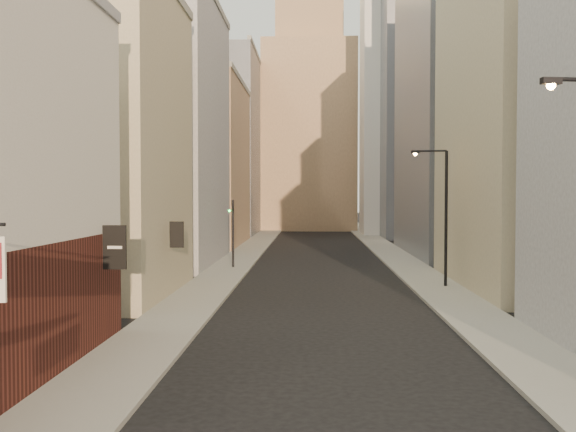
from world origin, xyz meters
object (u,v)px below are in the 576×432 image
object	(u,v)px
traffic_light_left	(233,223)
clock_tower	(309,115)
white_tower	(392,94)
streetlamp_mid	(442,209)

from	to	relation	value
traffic_light_left	clock_tower	bearing A→B (deg)	-104.05
clock_tower	white_tower	world-z (taller)	clock_tower
white_tower	traffic_light_left	distance (m)	45.47
clock_tower	traffic_light_left	xyz separation A→B (m)	(-5.28, -53.62, -14.29)
white_tower	streetlamp_mid	size ratio (longest dim) A/B	5.24
clock_tower	traffic_light_left	size ratio (longest dim) A/B	8.98
white_tower	traffic_light_left	size ratio (longest dim) A/B	8.30
clock_tower	traffic_light_left	world-z (taller)	clock_tower
clock_tower	traffic_light_left	bearing A→B (deg)	-95.62
streetlamp_mid	traffic_light_left	bearing A→B (deg)	154.90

